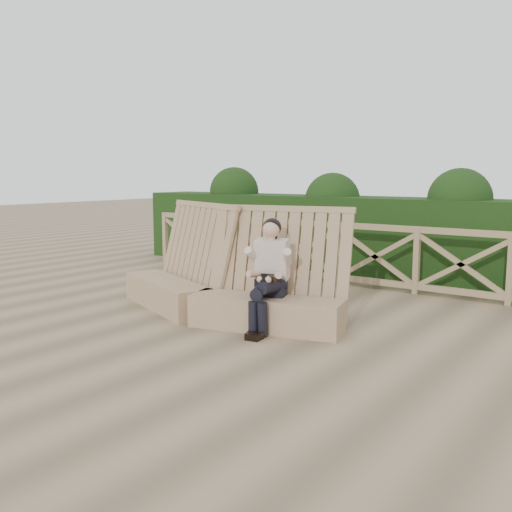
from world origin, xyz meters
The scene contains 5 objects.
ground centered at (0.00, 0.00, 0.00)m, with size 60.00×60.00×0.00m, color brown.
bench centered at (-0.91, 0.42, 0.39)m, with size 3.83×1.40×1.55m.
woman centered at (0.02, 0.32, 0.74)m, with size 0.54×0.92×1.40m.
guardrail centered at (0.00, 3.50, 0.55)m, with size 10.10×0.09×1.10m.
hedge centered at (0.00, 4.70, 0.75)m, with size 12.00×1.20×1.50m, color black.
Camera 1 is at (4.02, -5.41, 1.94)m, focal length 40.00 mm.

